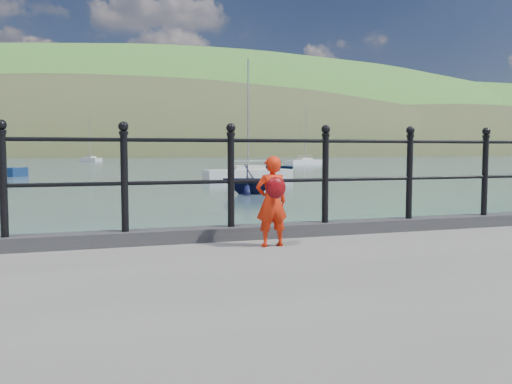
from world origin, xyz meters
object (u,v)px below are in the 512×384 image
object	(u,v)px
sailboat_deep	(91,160)
sailboat_near	(248,175)
child	(272,201)
launch_navy	(250,179)
sailboat_far	(305,162)
launch_blue	(276,167)
railing	(179,169)

from	to	relation	value
sailboat_deep	sailboat_near	size ratio (longest dim) A/B	0.91
child	launch_navy	size ratio (longest dim) A/B	0.37
child	sailboat_far	xyz separation A→B (m)	(29.81, 67.20, -1.15)
launch_navy	sailboat_deep	size ratio (longest dim) A/B	0.34
sailboat_near	sailboat_far	bearing A→B (deg)	57.04
child	launch_navy	xyz separation A→B (m)	(5.77, 18.72, -0.80)
launch_blue	launch_navy	bearing A→B (deg)	-131.45
sailboat_deep	sailboat_near	xyz separation A→B (m)	(8.77, -69.88, -0.00)
launch_blue	sailboat_near	bearing A→B (deg)	-138.13
launch_navy	sailboat_near	size ratio (longest dim) A/B	0.31
sailboat_deep	sailboat_near	bearing A→B (deg)	-25.01
child	sailboat_far	world-z (taller)	sailboat_far
launch_blue	sailboat_far	bearing A→B (deg)	43.22
railing	launch_navy	xyz separation A→B (m)	(6.66, 18.13, -1.12)
sailboat_near	launch_blue	bearing A→B (deg)	56.07
railing	sailboat_deep	world-z (taller)	sailboat_deep
sailboat_deep	child	bearing A→B (deg)	-32.60
launch_navy	sailboat_far	size ratio (longest dim) A/B	0.31
launch_blue	child	bearing A→B (deg)	-128.63
child	sailboat_deep	bearing A→B (deg)	-91.46
railing	sailboat_deep	size ratio (longest dim) A/B	2.32
railing	launch_blue	xyz separation A→B (m)	(16.31, 40.40, -1.31)
child	railing	bearing A→B (deg)	-34.39
sailboat_near	sailboat_far	size ratio (longest dim) A/B	0.98
railing	child	world-z (taller)	railing
railing	child	distance (m)	1.11
sailboat_near	sailboat_far	xyz separation A→B (m)	(20.27, 36.35, 0.00)
launch_blue	sailboat_near	xyz separation A→B (m)	(-5.88, -10.13, -0.17)
launch_blue	launch_navy	xyz separation A→B (m)	(-9.65, -22.27, 0.19)
child	launch_navy	distance (m)	19.60
sailboat_near	railing	bearing A→B (deg)	-112.83
launch_navy	sailboat_deep	xyz separation A→B (m)	(-4.99, 82.02, -0.36)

